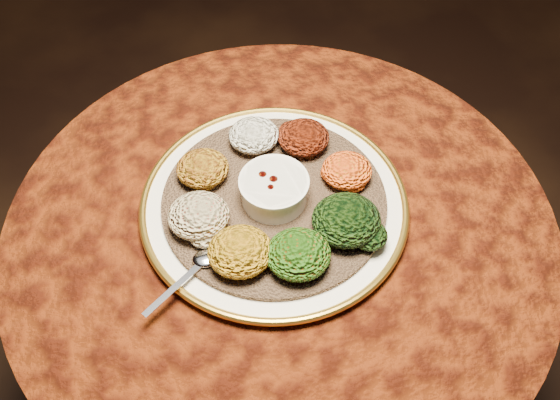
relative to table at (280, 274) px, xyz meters
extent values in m
plane|color=black|center=(0.00, 0.00, -0.55)|extent=(4.00, 4.00, 0.00)
cylinder|color=black|center=(0.00, 0.00, -0.53)|extent=(0.44, 0.44, 0.04)
cylinder|color=black|center=(0.00, 0.00, -0.21)|extent=(0.12, 0.12, 0.68)
cylinder|color=black|center=(0.00, 0.00, 0.15)|extent=(0.80, 0.80, 0.04)
cylinder|color=#4B1906|center=(0.00, 0.00, 0.00)|extent=(0.93, 0.93, 0.34)
cylinder|color=#4B1906|center=(0.00, 0.00, 0.17)|extent=(0.96, 0.96, 0.01)
cylinder|color=silver|center=(-0.01, 0.03, 0.19)|extent=(0.59, 0.59, 0.02)
torus|color=gold|center=(-0.01, 0.03, 0.20)|extent=(0.47, 0.47, 0.01)
cylinder|color=brown|center=(-0.01, 0.03, 0.20)|extent=(0.49, 0.49, 0.01)
cylinder|color=silver|center=(-0.01, 0.03, 0.23)|extent=(0.11, 0.11, 0.05)
cylinder|color=silver|center=(-0.01, 0.03, 0.25)|extent=(0.12, 0.12, 0.01)
cylinder|color=#631D04|center=(-0.01, 0.03, 0.25)|extent=(0.09, 0.09, 0.01)
ellipsoid|color=silver|center=(-0.13, -0.08, 0.21)|extent=(0.05, 0.03, 0.01)
cube|color=silver|center=(-0.18, -0.12, 0.21)|extent=(0.10, 0.09, 0.00)
ellipsoid|color=white|center=(-0.03, 0.16, 0.23)|extent=(0.09, 0.09, 0.04)
ellipsoid|color=black|center=(0.06, 0.14, 0.23)|extent=(0.09, 0.09, 0.05)
ellipsoid|color=#C98E10|center=(0.13, 0.06, 0.23)|extent=(0.09, 0.08, 0.04)
ellipsoid|color=black|center=(0.10, -0.05, 0.24)|extent=(0.11, 0.11, 0.05)
ellipsoid|color=#913109|center=(0.01, -0.10, 0.23)|extent=(0.10, 0.10, 0.05)
ellipsoid|color=#B97910|center=(-0.08, -0.09, 0.23)|extent=(0.10, 0.10, 0.05)
ellipsoid|color=maroon|center=(-0.14, -0.01, 0.23)|extent=(0.10, 0.10, 0.05)
ellipsoid|color=#A57113|center=(-0.12, 0.10, 0.23)|extent=(0.09, 0.09, 0.04)
camera|label=1|loc=(-0.09, -0.62, 1.06)|focal=40.00mm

